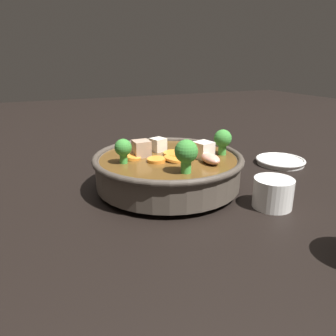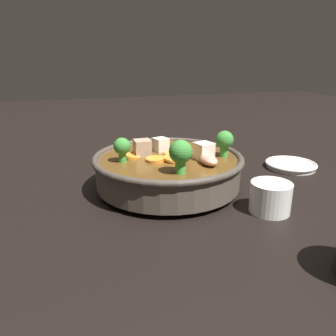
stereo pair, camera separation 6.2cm
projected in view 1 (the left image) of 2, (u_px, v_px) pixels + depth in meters
ground_plane at (168, 188)px, 0.64m from camera, size 3.00×3.00×0.00m
stirfry_bowl at (168, 167)px, 0.62m from camera, size 0.28×0.28×0.12m
side_saucer at (280, 161)px, 0.78m from camera, size 0.11×0.11×0.01m
tea_cup at (273, 193)px, 0.55m from camera, size 0.07×0.07×0.05m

